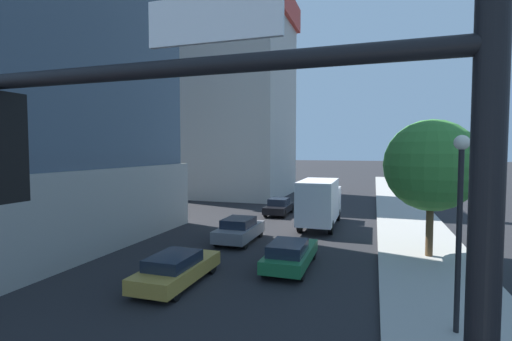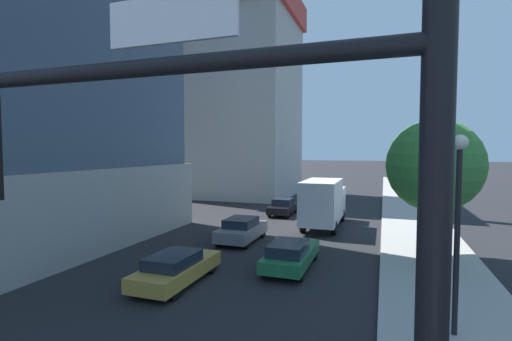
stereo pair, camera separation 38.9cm
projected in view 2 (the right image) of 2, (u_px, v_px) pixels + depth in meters
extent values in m
cube|color=#9E9B93|center=(435.00, 273.00, 16.44)|extent=(4.70, 120.00, 0.15)
cube|color=#B2AFA8|center=(231.00, 98.00, 45.63)|extent=(15.20, 12.85, 24.18)
cube|color=#C63D33|center=(231.00, 11.00, 45.03)|extent=(16.11, 13.62, 3.00)
cube|color=red|center=(256.00, 50.00, 40.24)|extent=(0.90, 0.90, 33.05)
cylinder|color=black|center=(89.00, 73.00, 3.07)|extent=(5.28, 0.14, 0.14)
cube|color=white|center=(171.00, 19.00, 2.79)|extent=(1.10, 0.04, 0.36)
cylinder|color=black|center=(457.00, 243.00, 10.69)|extent=(0.16, 0.16, 5.48)
sphere|color=silver|center=(460.00, 142.00, 10.52)|extent=(0.44, 0.44, 0.44)
cylinder|color=brown|center=(433.00, 229.00, 18.59)|extent=(0.36, 0.36, 2.92)
sphere|color=#387F33|center=(434.00, 165.00, 18.41)|extent=(4.66, 4.66, 4.66)
cube|color=#1E6638|center=(291.00, 255.00, 17.44)|extent=(1.85, 4.74, 0.56)
cube|color=#19212D|center=(288.00, 248.00, 16.78)|extent=(1.56, 2.23, 0.50)
cylinder|color=black|center=(284.00, 250.00, 19.24)|extent=(0.22, 0.70, 0.70)
cylinder|color=black|center=(315.00, 253.00, 18.70)|extent=(0.22, 0.70, 0.70)
cylinder|color=black|center=(265.00, 269.00, 16.20)|extent=(0.22, 0.70, 0.70)
cylinder|color=black|center=(301.00, 273.00, 15.66)|extent=(0.22, 0.70, 0.70)
cube|color=slate|center=(242.00, 231.00, 22.40)|extent=(1.95, 4.29, 0.68)
cube|color=#19212D|center=(241.00, 222.00, 22.24)|extent=(1.64, 2.14, 0.51)
cylinder|color=black|center=(238.00, 230.00, 24.07)|extent=(0.22, 0.66, 0.66)
cylinder|color=black|center=(263.00, 232.00, 23.50)|extent=(0.22, 0.66, 0.66)
cylinder|color=black|center=(219.00, 240.00, 21.32)|extent=(0.22, 0.66, 0.66)
cylinder|color=black|center=(246.00, 243.00, 20.76)|extent=(0.22, 0.66, 0.66)
cube|color=black|center=(283.00, 208.00, 31.64)|extent=(1.82, 4.29, 0.57)
cube|color=#19212D|center=(283.00, 202.00, 31.52)|extent=(1.53, 1.98, 0.58)
cylinder|color=black|center=(279.00, 208.00, 33.29)|extent=(0.22, 0.67, 0.67)
cylinder|color=black|center=(296.00, 209.00, 32.76)|extent=(0.22, 0.67, 0.67)
cylinder|color=black|center=(270.00, 213.00, 30.54)|extent=(0.22, 0.67, 0.67)
cylinder|color=black|center=(288.00, 214.00, 30.02)|extent=(0.22, 0.67, 0.67)
cube|color=#AD8938|center=(177.00, 270.00, 15.42)|extent=(1.87, 4.66, 0.59)
cube|color=#19212D|center=(173.00, 260.00, 15.09)|extent=(1.57, 2.32, 0.47)
cylinder|color=black|center=(180.00, 263.00, 17.20)|extent=(0.22, 0.61, 0.61)
cylinder|color=black|center=(212.00, 266.00, 16.66)|extent=(0.22, 0.61, 0.61)
cylinder|color=black|center=(137.00, 287.00, 14.21)|extent=(0.22, 0.61, 0.61)
cylinder|color=black|center=(174.00, 292.00, 13.67)|extent=(0.22, 0.61, 0.61)
cube|color=silver|center=(329.00, 200.00, 29.13)|extent=(2.36, 2.03, 2.08)
cube|color=silver|center=(322.00, 201.00, 25.62)|extent=(2.36, 5.06, 2.90)
cylinder|color=black|center=(316.00, 214.00, 29.53)|extent=(0.30, 0.94, 0.94)
cylinder|color=black|center=(342.00, 215.00, 28.85)|extent=(0.30, 0.94, 0.94)
cylinder|color=black|center=(303.00, 226.00, 24.86)|extent=(0.30, 0.94, 0.94)
cylinder|color=black|center=(334.00, 228.00, 24.17)|extent=(0.30, 0.94, 0.94)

